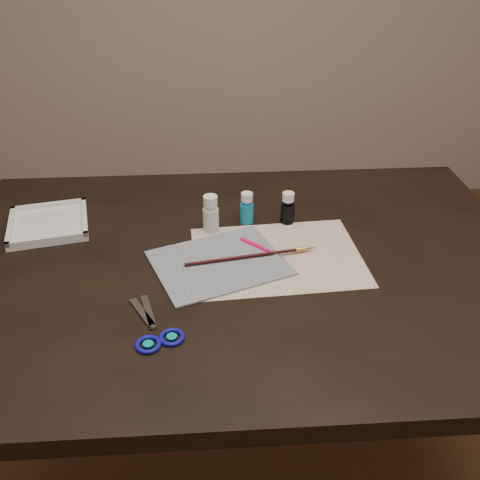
{
  "coord_description": "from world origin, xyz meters",
  "views": [
    {
      "loc": [
        -0.06,
        -0.97,
        1.41
      ],
      "look_at": [
        0.0,
        0.0,
        0.8
      ],
      "focal_mm": 40.0,
      "sensor_mm": 36.0,
      "label": 1
    }
  ],
  "objects": [
    {
      "name": "paint_bottle_cyan",
      "position": [
        0.03,
        0.16,
        0.79
      ],
      "size": [
        0.03,
        0.03,
        0.08
      ],
      "primitive_type": "cylinder",
      "rotation": [
        0.0,
        0.0,
        0.07
      ],
      "color": "#1380AB",
      "rests_on": "table"
    },
    {
      "name": "ground",
      "position": [
        0.0,
        0.0,
        -0.01
      ],
      "size": [
        3.5,
        3.5,
        0.02
      ],
      "primitive_type": "cube",
      "color": "#422614",
      "rests_on": "ground"
    },
    {
      "name": "paint_bottle_white",
      "position": [
        -0.06,
        0.13,
        0.8
      ],
      "size": [
        0.05,
        0.05,
        0.09
      ],
      "primitive_type": "cylinder",
      "rotation": [
        0.0,
        0.0,
        0.32
      ],
      "color": "silver",
      "rests_on": "table"
    },
    {
      "name": "craft_knife",
      "position": [
        0.05,
        0.03,
        0.76
      ],
      "size": [
        0.1,
        0.1,
        0.01
      ],
      "primitive_type": null,
      "rotation": [
        0.0,
        0.0,
        -0.77
      ],
      "color": "#FA0863",
      "rests_on": "paper"
    },
    {
      "name": "table",
      "position": [
        0.0,
        0.0,
        0.38
      ],
      "size": [
        1.3,
        0.9,
        0.75
      ],
      "primitive_type": "cube",
      "color": "black",
      "rests_on": "ground"
    },
    {
      "name": "paint_bottle_navy",
      "position": [
        0.13,
        0.15,
        0.79
      ],
      "size": [
        0.04,
        0.04,
        0.08
      ],
      "primitive_type": "cylinder",
      "rotation": [
        0.0,
        0.0,
        -0.12
      ],
      "color": "black",
      "rests_on": "table"
    },
    {
      "name": "paper",
      "position": [
        0.08,
        0.01,
        0.75
      ],
      "size": [
        0.38,
        0.3,
        0.0
      ],
      "primitive_type": "cube",
      "rotation": [
        0.0,
        0.0,
        0.06
      ],
      "color": "white",
      "rests_on": "table"
    },
    {
      "name": "palette_tray",
      "position": [
        -0.45,
        0.17,
        0.76
      ],
      "size": [
        0.21,
        0.21,
        0.02
      ],
      "primitive_type": "cube",
      "rotation": [
        0.0,
        0.0,
        0.2
      ],
      "color": "white",
      "rests_on": "table"
    },
    {
      "name": "paintbrush",
      "position": [
        0.03,
        -0.0,
        0.76
      ],
      "size": [
        0.3,
        0.06,
        0.01
      ],
      "primitive_type": null,
      "rotation": [
        0.0,
        0.0,
        0.17
      ],
      "color": "black",
      "rests_on": "canvas"
    },
    {
      "name": "scissors",
      "position": [
        -0.19,
        -0.2,
        0.75
      ],
      "size": [
        0.17,
        0.2,
        0.01
      ],
      "primitive_type": null,
      "rotation": [
        0.0,
        0.0,
        2.07
      ],
      "color": "silver",
      "rests_on": "table"
    },
    {
      "name": "canvas",
      "position": [
        -0.05,
        -0.02,
        0.75
      ],
      "size": [
        0.33,
        0.3,
        0.0
      ],
      "primitive_type": "cube",
      "rotation": [
        0.0,
        0.0,
        0.37
      ],
      "color": "black",
      "rests_on": "paper"
    }
  ]
}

